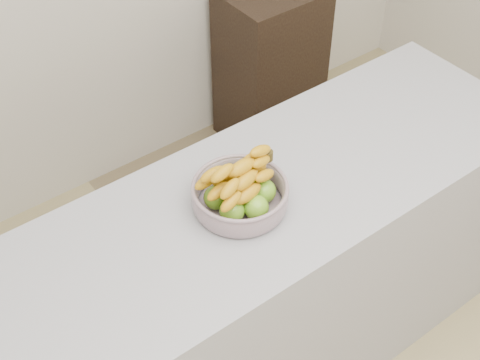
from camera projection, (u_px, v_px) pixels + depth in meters
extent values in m
cube|color=#A0A0A8|center=(248.00, 296.00, 2.20)|extent=(2.00, 0.60, 0.90)
cube|color=black|center=(270.00, 67.00, 3.26)|extent=(0.45, 0.36, 0.81)
cylinder|color=#AABECC|center=(240.00, 204.00, 1.87)|extent=(0.23, 0.23, 0.01)
torus|color=#AABECC|center=(240.00, 187.00, 1.83)|extent=(0.27, 0.27, 0.01)
sphere|color=#64A51C|center=(256.00, 207.00, 1.81)|extent=(0.07, 0.07, 0.07)
sphere|color=#64A51C|center=(264.00, 191.00, 1.85)|extent=(0.07, 0.07, 0.07)
sphere|color=#64A51C|center=(248.00, 179.00, 1.89)|extent=(0.07, 0.07, 0.07)
sphere|color=#64A51C|center=(224.00, 182.00, 1.88)|extent=(0.07, 0.07, 0.07)
sphere|color=#64A51C|center=(216.00, 197.00, 1.84)|extent=(0.07, 0.07, 0.07)
sphere|color=#64A51C|center=(232.00, 211.00, 1.80)|extent=(0.07, 0.07, 0.07)
ellipsoid|color=#ECA613|center=(248.00, 194.00, 1.79)|extent=(0.17, 0.07, 0.04)
ellipsoid|color=#ECA613|center=(238.00, 185.00, 1.81)|extent=(0.17, 0.05, 0.04)
ellipsoid|color=#ECA613|center=(227.00, 177.00, 1.84)|extent=(0.17, 0.05, 0.04)
ellipsoid|color=#ECA613|center=(246.00, 180.00, 1.78)|extent=(0.17, 0.08, 0.04)
ellipsoid|color=#ECA613|center=(234.00, 171.00, 1.81)|extent=(0.17, 0.06, 0.04)
ellipsoid|color=#ECA613|center=(242.00, 167.00, 1.78)|extent=(0.17, 0.05, 0.04)
cylinder|color=#3F3314|center=(268.00, 156.00, 1.84)|extent=(0.03, 0.03, 0.03)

